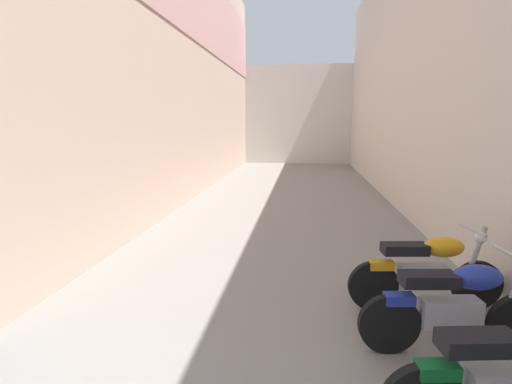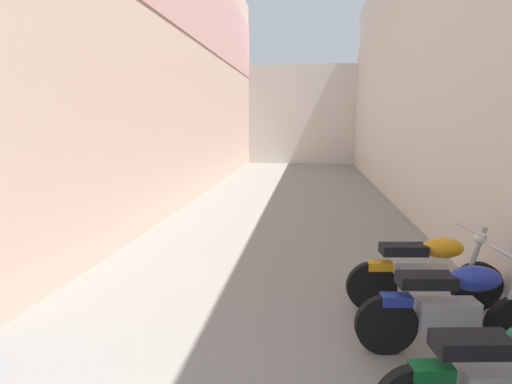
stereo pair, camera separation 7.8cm
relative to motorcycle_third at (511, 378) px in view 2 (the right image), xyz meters
name	(u,v)px [view 2 (the right image)]	position (x,y,z in m)	size (l,w,h in m)	color
ground_plane	(285,226)	(-1.89, 5.44, -0.50)	(37.71, 37.71, 0.00)	gray
building_left	(175,48)	(-4.91, 7.41, 3.61)	(0.45, 21.71, 8.14)	beige
building_right	(419,55)	(1.14, 7.44, 3.31)	(0.45, 21.71, 7.62)	beige
building_far_end	(301,115)	(-1.89, 19.30, 2.11)	(8.66, 2.00, 5.22)	beige
motorcycle_third	(511,378)	(0.00, 0.00, 0.00)	(1.84, 0.58, 1.04)	black
motorcycle_fourth	(454,306)	(0.00, 1.05, 0.00)	(1.85, 0.58, 1.04)	black
motorcycle_fifth	(426,270)	(0.00, 1.94, 0.00)	(1.84, 0.58, 1.04)	black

